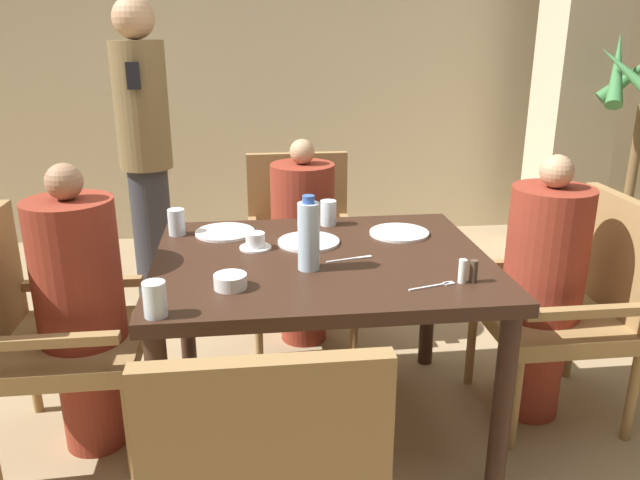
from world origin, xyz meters
TOP-DOWN VIEW (x-y plane):
  - ground_plane at (0.00, 0.00)m, footprint 16.00×16.00m
  - wall_back at (0.00, 2.63)m, footprint 8.00×0.06m
  - pillar_stone at (2.03, 2.00)m, footprint 0.44×0.44m
  - dining_table at (0.00, 0.00)m, footprint 1.27×1.02m
  - chair_left_side at (-1.06, 0.00)m, footprint 0.55×0.55m
  - diner_in_left_chair at (-0.91, 0.00)m, footprint 0.32×0.32m
  - chair_far_side at (0.00, 0.93)m, footprint 0.55×0.55m
  - diner_in_far_chair at (-0.00, 0.79)m, footprint 0.32×0.32m
  - chair_right_side at (1.06, 0.00)m, footprint 0.55×0.55m
  - diner_in_right_chair at (0.91, 0.00)m, footprint 0.32×0.32m
  - chair_near_corner at (-0.25, -0.93)m, footprint 0.55×0.55m
  - standing_host at (-0.84, 1.40)m, footprint 0.30×0.33m
  - potted_palm at (2.09, 1.31)m, footprint 0.64×0.65m
  - plate_main_left at (-0.03, 0.16)m, footprint 0.25×0.25m
  - plate_main_right at (0.36, 0.23)m, footprint 0.25×0.25m
  - plate_dessert_center at (-0.37, 0.33)m, footprint 0.25×0.25m
  - teacup_with_saucer at (-0.25, 0.12)m, footprint 0.13×0.13m
  - bowl_small at (-0.34, -0.26)m, footprint 0.11×0.11m
  - water_bottle at (-0.06, -0.12)m, footprint 0.08×0.08m
  - glass_tall_near at (-0.57, 0.34)m, footprint 0.07×0.07m
  - glass_tall_mid at (-0.56, -0.45)m, footprint 0.07×0.07m
  - glass_tall_far at (0.08, 0.40)m, footprint 0.07×0.07m
  - salt_shaker at (0.45, -0.31)m, footprint 0.03×0.03m
  - pepper_shaker at (0.49, -0.31)m, footprint 0.03×0.03m
  - fork_beside_plate at (0.35, -0.33)m, footprint 0.17×0.06m
  - knife_beside_plate at (0.11, -0.04)m, footprint 0.18×0.06m

SIDE VIEW (x-z plane):
  - ground_plane at x=0.00m, z-range 0.00..0.00m
  - chair_left_side at x=-1.06m, z-range 0.04..0.99m
  - chair_far_side at x=0.00m, z-range 0.04..0.99m
  - chair_right_side at x=1.06m, z-range 0.04..0.99m
  - chair_near_corner at x=-0.25m, z-range 0.04..0.99m
  - potted_palm at x=2.09m, z-range -0.26..1.37m
  - diner_in_far_chair at x=0.00m, z-range 0.02..1.09m
  - diner_in_right_chair at x=0.91m, z-range 0.02..1.14m
  - diner_in_left_chair at x=-0.91m, z-range 0.02..1.15m
  - dining_table at x=0.00m, z-range 0.29..1.04m
  - fork_beside_plate at x=0.35m, z-range 0.75..0.76m
  - knife_beside_plate at x=0.11m, z-range 0.75..0.76m
  - plate_main_left at x=-0.03m, z-range 0.75..0.76m
  - plate_main_right at x=0.36m, z-range 0.75..0.76m
  - plate_dessert_center at x=-0.37m, z-range 0.75..0.76m
  - bowl_small at x=-0.34m, z-range 0.75..0.80m
  - teacup_with_saucer at x=-0.25m, z-range 0.75..0.81m
  - pepper_shaker at x=0.49m, z-range 0.75..0.83m
  - salt_shaker at x=0.45m, z-range 0.75..0.84m
  - glass_tall_near at x=-0.57m, z-range 0.75..0.86m
  - glass_tall_mid at x=-0.56m, z-range 0.75..0.86m
  - glass_tall_far at x=0.08m, z-range 0.75..0.86m
  - water_bottle at x=-0.06m, z-range 0.74..1.02m
  - standing_host at x=-0.84m, z-range 0.07..1.81m
  - pillar_stone at x=2.03m, z-range 0.00..2.70m
  - wall_back at x=0.00m, z-range 0.00..2.80m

